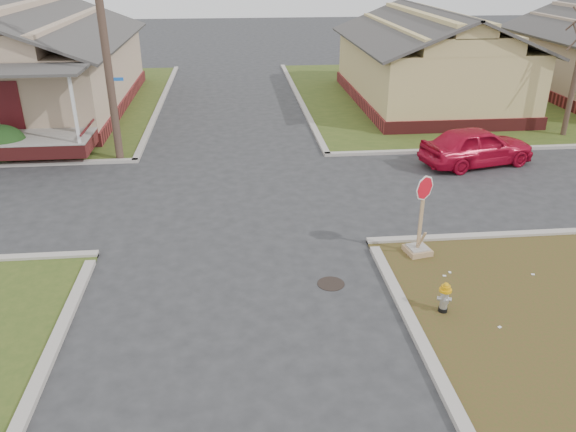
{
  "coord_description": "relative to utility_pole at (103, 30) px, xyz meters",
  "views": [
    {
      "loc": [
        0.09,
        -11.56,
        7.01
      ],
      "look_at": [
        1.34,
        1.0,
        1.1
      ],
      "focal_mm": 35.0,
      "sensor_mm": 36.0,
      "label": 1
    }
  ],
  "objects": [
    {
      "name": "side_house_yellow",
      "position": [
        14.2,
        7.6,
        -2.47
      ],
      "size": [
        7.6,
        11.6,
        4.7
      ],
      "color": "maroon",
      "rests_on": "ground"
    },
    {
      "name": "red_sedan",
      "position": [
        13.02,
        -1.8,
        -3.95
      ],
      "size": [
        4.43,
        2.58,
        1.42
      ],
      "primitive_type": "imported",
      "rotation": [
        0.0,
        0.0,
        1.8
      ],
      "color": "#B90D2C",
      "rests_on": "ground"
    },
    {
      "name": "utility_pole",
      "position": [
        0.0,
        0.0,
        0.0
      ],
      "size": [
        1.8,
        0.28,
        9.0
      ],
      "color": "#3F2B24",
      "rests_on": "ground"
    },
    {
      "name": "ground",
      "position": [
        4.2,
        -8.9,
        -4.66
      ],
      "size": [
        120.0,
        120.0,
        0.0
      ],
      "primitive_type": "plane",
      "color": "#2C2C2E",
      "rests_on": "ground"
    },
    {
      "name": "manhole",
      "position": [
        6.4,
        -9.4,
        -4.66
      ],
      "size": [
        0.64,
        0.64,
        0.01
      ],
      "primitive_type": "cylinder",
      "color": "black",
      "rests_on": "ground"
    },
    {
      "name": "curbs",
      "position": [
        4.2,
        -3.9,
        -4.66
      ],
      "size": [
        80.0,
        40.0,
        0.12
      ],
      "primitive_type": null,
      "color": "#ADA69D",
      "rests_on": "ground"
    },
    {
      "name": "fire_hydrant",
      "position": [
        8.59,
        -10.8,
        -4.22
      ],
      "size": [
        0.26,
        0.26,
        0.71
      ],
      "rotation": [
        0.0,
        0.0,
        -0.3
      ],
      "color": "black",
      "rests_on": "ground"
    },
    {
      "name": "corner_house",
      "position": [
        -5.8,
        7.78,
        -2.38
      ],
      "size": [
        10.1,
        15.5,
        5.3
      ],
      "color": "maroon",
      "rests_on": "ground"
    },
    {
      "name": "tree_mid_right",
      "position": [
        18.2,
        1.3,
        -2.51
      ],
      "size": [
        0.22,
        0.22,
        4.2
      ],
      "primitive_type": "cylinder",
      "color": "#3F2B24",
      "rests_on": "verge_far_right"
    },
    {
      "name": "stop_sign",
      "position": [
        8.84,
        -8.22,
        -4.15
      ],
      "size": [
        0.61,
        0.59,
        2.13
      ],
      "rotation": [
        0.0,
        0.0,
        0.2
      ],
      "color": "#A37B58",
      "rests_on": "ground"
    },
    {
      "name": "hedge_right",
      "position": [
        -4.26,
        0.28,
        -3.99
      ],
      "size": [
        1.63,
        1.34,
        1.25
      ],
      "primitive_type": "ellipsoid",
      "color": "#1A3814",
      "rests_on": "verge_far_left"
    }
  ]
}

